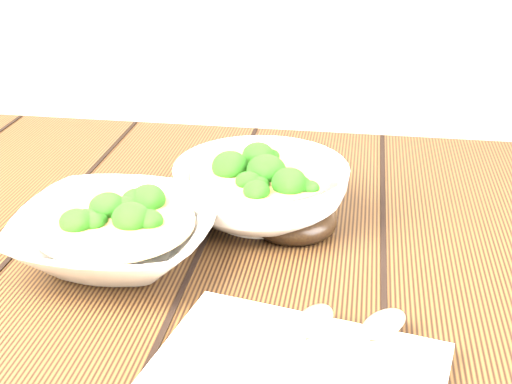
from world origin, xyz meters
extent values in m
cube|color=#392410|center=(0.00, 0.00, 0.73)|extent=(1.20, 0.80, 0.04)
imported|color=silver|center=(-0.11, -0.03, 0.78)|extent=(0.22, 0.22, 0.05)
cylinder|color=olive|center=(-0.11, -0.03, 0.79)|extent=(0.17, 0.17, 0.00)
ellipsoid|color=#25791B|center=(-0.08, -0.02, 0.80)|extent=(0.03, 0.03, 0.03)
ellipsoid|color=#25791B|center=(-0.09, 0.01, 0.80)|extent=(0.03, 0.03, 0.03)
ellipsoid|color=#25791B|center=(-0.13, 0.02, 0.80)|extent=(0.03, 0.03, 0.03)
ellipsoid|color=#25791B|center=(-0.13, -0.02, 0.80)|extent=(0.03, 0.03, 0.03)
ellipsoid|color=#25791B|center=(-0.13, -0.05, 0.80)|extent=(0.03, 0.03, 0.03)
ellipsoid|color=#25791B|center=(-0.10, -0.08, 0.80)|extent=(0.03, 0.03, 0.03)
ellipsoid|color=#25791B|center=(-0.08, -0.04, 0.80)|extent=(0.03, 0.03, 0.03)
imported|color=silver|center=(0.03, 0.09, 0.78)|extent=(0.25, 0.25, 0.07)
cylinder|color=olive|center=(0.03, 0.09, 0.81)|extent=(0.17, 0.17, 0.00)
ellipsoid|color=#25791B|center=(0.05, 0.10, 0.81)|extent=(0.04, 0.03, 0.03)
ellipsoid|color=#25791B|center=(0.05, 0.12, 0.81)|extent=(0.04, 0.03, 0.03)
ellipsoid|color=#25791B|center=(0.02, 0.14, 0.81)|extent=(0.04, 0.03, 0.03)
ellipsoid|color=#25791B|center=(0.01, 0.11, 0.81)|extent=(0.04, 0.03, 0.03)
ellipsoid|color=#25791B|center=(0.00, 0.08, 0.81)|extent=(0.04, 0.03, 0.03)
ellipsoid|color=#25791B|center=(0.01, 0.05, 0.81)|extent=(0.04, 0.03, 0.03)
ellipsoid|color=#25791B|center=(0.04, 0.07, 0.81)|extent=(0.04, 0.03, 0.03)
ellipsoid|color=#25791B|center=(0.07, 0.07, 0.81)|extent=(0.04, 0.03, 0.03)
torus|color=black|center=(0.08, 0.07, 0.76)|extent=(0.13, 0.13, 0.02)
cylinder|color=#9E988B|center=(0.09, -0.22, 0.77)|extent=(0.05, 0.15, 0.01)
ellipsoid|color=#9E988B|center=(0.12, -0.13, 0.77)|extent=(0.05, 0.06, 0.01)
cylinder|color=#9E988B|center=(0.13, -0.21, 0.77)|extent=(0.09, 0.13, 0.01)
ellipsoid|color=#9E988B|center=(0.18, -0.13, 0.77)|extent=(0.06, 0.06, 0.01)
camera|label=1|loc=(0.15, -0.67, 1.14)|focal=50.00mm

